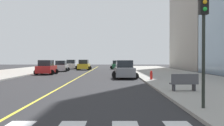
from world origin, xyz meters
The scene contains 12 objects.
sidewalk_kerb_east centered at (12.20, 20.00, 0.07)m, with size 10.00×120.00×0.15m, color #9E9B93.
lane_divider_paint centered at (0.00, 40.00, 0.01)m, with size 0.16×80.00×0.01m, color yellow.
car_silver_nearest centered at (-5.02, 47.16, 0.91)m, with size 2.74×4.37×1.94m.
car_gray_second centered at (5.50, 28.57, 0.98)m, with size 2.96×4.70×2.09m.
car_yellow_third centered at (-1.63, 53.79, 0.97)m, with size 2.96×4.67×2.07m.
car_black_fourth centered at (5.39, 33.98, 0.83)m, with size 2.61×4.06×1.78m.
car_white_fifth centered at (-5.01, 59.87, 0.95)m, with size 2.93×4.62×2.04m.
car_red_sixth centered at (-5.36, 36.99, 0.97)m, with size 2.94×4.66×2.07m.
car_green_seventh centered at (5.00, 59.06, 0.88)m, with size 2.77×4.32×1.89m.
traffic_light_near_corner centered at (7.95, 7.89, 3.65)m, with size 0.36×0.41×4.99m.
park_bench centered at (8.76, 14.42, 0.69)m, with size 1.84×0.69×1.12m.
fire_hydrant centered at (8.06, 25.09, 0.58)m, with size 0.26×0.26×0.89m.
Camera 1 is at (4.05, -4.40, 2.25)m, focal length 46.43 mm.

